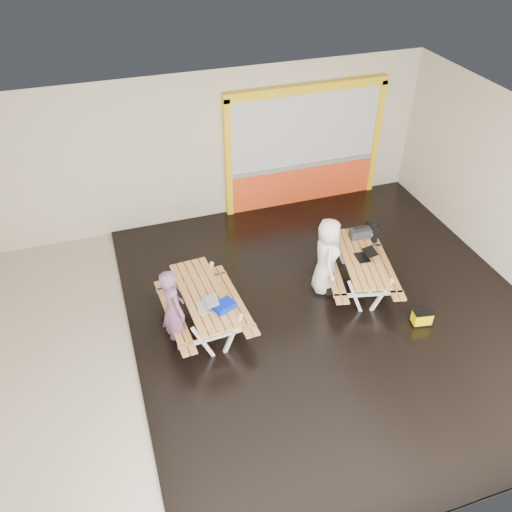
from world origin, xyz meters
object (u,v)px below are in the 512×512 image
object	(u,v)px
toolbox	(360,233)
picnic_table_right	(360,264)
blue_pouch	(224,306)
laptop_right	(365,255)
person_right	(327,256)
picnic_table_left	(204,302)
laptop_left	(207,305)
person_left	(173,309)
backpack	(371,231)
dark_case	(334,286)
fluke_bag	(422,318)

from	to	relation	value
toolbox	picnic_table_right	bearing A→B (deg)	-115.10
blue_pouch	laptop_right	bearing A→B (deg)	10.51
laptop_right	person_right	bearing A→B (deg)	162.77
picnic_table_left	laptop_left	distance (m)	0.43
picnic_table_left	laptop_right	xyz separation A→B (m)	(3.22, 0.08, 0.21)
person_right	person_left	bearing A→B (deg)	119.77
laptop_left	laptop_right	bearing A→B (deg)	7.66
picnic_table_left	picnic_table_right	size ratio (longest dim) A/B	0.97
backpack	dark_case	distance (m)	1.49
dark_case	backpack	bearing A→B (deg)	33.55
laptop_right	blue_pouch	distance (m)	3.02
person_left	laptop_right	world-z (taller)	person_left
person_left	dark_case	world-z (taller)	person_left
picnic_table_left	person_right	world-z (taller)	person_right
person_left	fluke_bag	xyz separation A→B (m)	(4.38, -0.95, -0.65)
picnic_table_right	blue_pouch	size ratio (longest dim) A/B	6.00
picnic_table_left	toolbox	size ratio (longest dim) A/B	4.83
person_left	backpack	distance (m)	4.57
picnic_table_right	backpack	world-z (taller)	backpack
blue_pouch	dark_case	xyz separation A→B (m)	(2.42, 0.63, -0.73)
person_right	blue_pouch	distance (m)	2.40
blue_pouch	toolbox	world-z (taller)	toolbox
toolbox	dark_case	xyz separation A→B (m)	(-0.77, -0.57, -0.74)
picnic_table_right	blue_pouch	distance (m)	2.98
person_right	dark_case	world-z (taller)	person_right
picnic_table_left	picnic_table_right	xyz separation A→B (m)	(3.16, 0.12, -0.02)
picnic_table_left	fluke_bag	world-z (taller)	picnic_table_left
person_left	toolbox	size ratio (longest dim) A/B	3.78
picnic_table_left	fluke_bag	xyz separation A→B (m)	(3.79, -1.23, -0.42)
backpack	dark_case	bearing A→B (deg)	-146.45
person_left	person_right	size ratio (longest dim) A/B	1.01
picnic_table_right	laptop_left	distance (m)	3.23
person_right	laptop_left	world-z (taller)	person_right
picnic_table_right	dark_case	bearing A→B (deg)	175.93
blue_pouch	dark_case	size ratio (longest dim) A/B	0.87
laptop_left	laptop_right	distance (m)	3.27
dark_case	fluke_bag	world-z (taller)	fluke_bag
laptop_right	dark_case	xyz separation A→B (m)	(-0.55, 0.08, -0.70)
laptop_left	fluke_bag	distance (m)	3.96
picnic_table_left	person_left	bearing A→B (deg)	-154.79
laptop_right	dark_case	bearing A→B (deg)	171.84
picnic_table_left	backpack	size ratio (longest dim) A/B	4.25
picnic_table_left	laptop_right	world-z (taller)	laptop_right
person_left	toolbox	distance (m)	4.15
blue_pouch	laptop_left	bearing A→B (deg)	156.72
toolbox	backpack	size ratio (longest dim) A/B	0.88
laptop_right	blue_pouch	world-z (taller)	laptop_right
picnic_table_left	laptop_left	world-z (taller)	laptop_left
person_right	blue_pouch	world-z (taller)	person_right
picnic_table_right	person_right	xyz separation A→B (m)	(-0.64, 0.17, 0.22)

